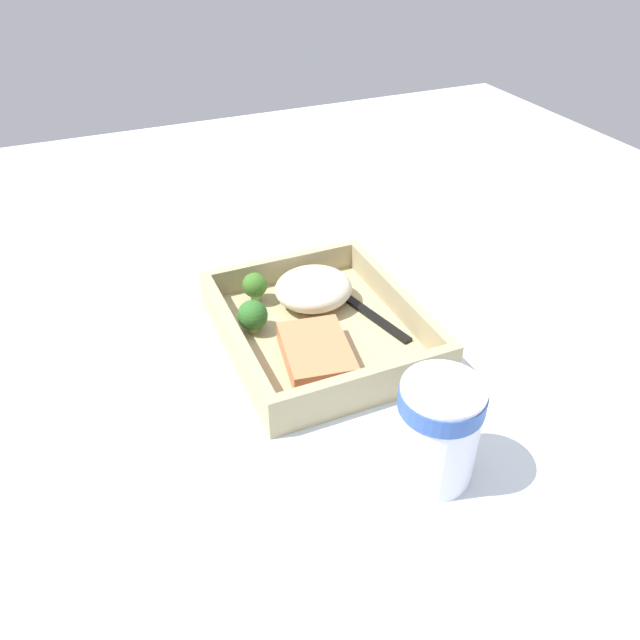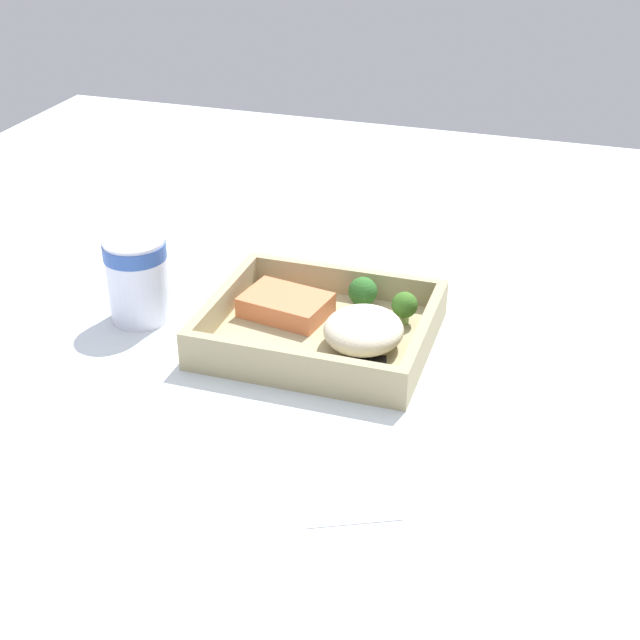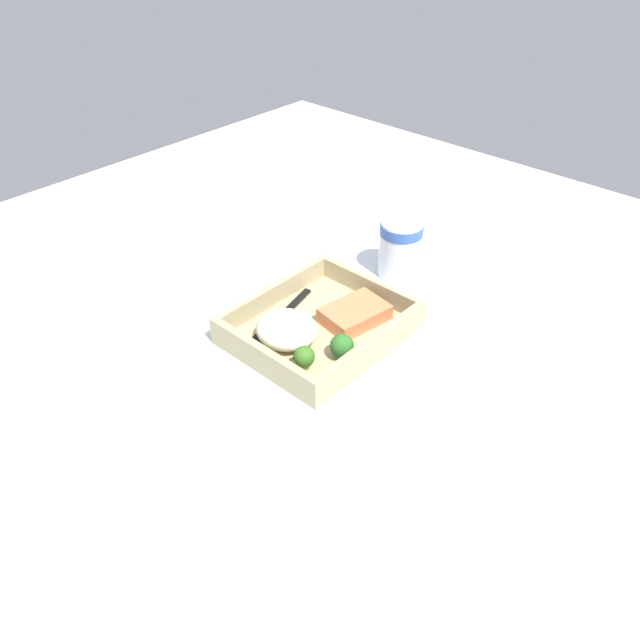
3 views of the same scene
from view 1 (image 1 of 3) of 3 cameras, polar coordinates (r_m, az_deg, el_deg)
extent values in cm
cube|color=silver|center=(72.33, 0.00, -2.37)|extent=(160.00, 160.00, 2.00)
cube|color=tan|center=(71.34, 0.00, -1.36)|extent=(24.93, 21.08, 1.20)
cube|color=tan|center=(73.79, 7.10, 1.91)|extent=(24.93, 1.20, 3.34)
cube|color=tan|center=(67.45, -7.77, -1.86)|extent=(24.93, 1.20, 3.34)
cube|color=tan|center=(61.69, 4.41, -5.83)|extent=(1.20, 18.68, 3.34)
cube|color=tan|center=(79.21, -3.42, 4.73)|extent=(1.20, 18.68, 3.34)
cube|color=#D9764A|center=(65.81, -0.34, -3.10)|extent=(10.69, 8.25, 2.40)
ellipsoid|color=beige|center=(74.42, -0.60, 2.89)|extent=(8.73, 9.31, 4.10)
cylinder|color=#81A85A|center=(75.76, -5.92, 2.18)|extent=(1.14, 1.14, 1.54)
sphere|color=#386A21|center=(74.89, -5.99, 3.20)|extent=(3.01, 3.01, 3.01)
cylinder|color=#7F985D|center=(71.06, -6.10, -0.57)|extent=(1.30, 1.30, 1.20)
sphere|color=#2C6526|center=(70.15, -6.18, 0.44)|extent=(3.43, 3.43, 3.43)
cube|color=black|center=(72.89, 4.95, 0.20)|extent=(12.31, 4.02, 0.44)
cube|color=black|center=(77.82, 1.12, 2.91)|extent=(3.83, 2.95, 0.44)
cylinder|color=white|center=(54.79, 10.67, -9.97)|extent=(7.05, 7.05, 10.11)
cylinder|color=#3356A8|center=(52.20, 11.12, -7.11)|extent=(7.26, 7.26, 1.82)
cube|color=white|center=(87.85, 10.93, 5.41)|extent=(12.68, 14.35, 0.24)
camera|label=2|loc=(1.31, 36.65, 34.14)|focal=50.00mm
camera|label=3|loc=(1.12, -47.60, 34.42)|focal=35.00mm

